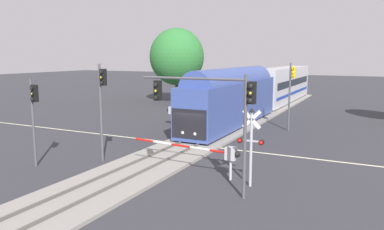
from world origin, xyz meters
TOP-DOWN VIEW (x-y plane):
  - ground_plane at (0.00, 0.00)m, footprint 220.00×220.00m
  - road_centre_stripe at (0.00, 0.00)m, footprint 44.00×0.20m
  - railway_track at (0.00, 0.00)m, footprint 4.40×80.00m
  - commuter_train at (0.00, 17.95)m, footprint 3.04×40.29m
  - crossing_gate_near at (4.50, -6.26)m, footprint 6.59×0.40m
  - crossing_signal_mast at (6.57, -6.78)m, footprint 1.36×0.44m
  - crossing_gate_far at (-4.67, 6.26)m, footprint 5.89×0.40m
  - traffic_signal_near_left at (-5.88, -9.12)m, footprint 0.53×0.38m
  - traffic_signal_far_side at (5.26, 8.60)m, footprint 0.53×0.38m
  - traffic_signal_median at (-2.95, -6.55)m, footprint 0.53×0.38m
  - traffic_signal_near_right at (5.23, -8.50)m, footprint 5.84×0.38m
  - pine_left_background at (-13.51, 22.20)m, footprint 7.59×7.59m

SIDE VIEW (x-z plane):
  - ground_plane at x=0.00m, z-range 0.00..0.00m
  - road_centre_stripe at x=0.00m, z-range 0.00..0.01m
  - railway_track at x=0.00m, z-range -0.06..0.26m
  - crossing_gate_near at x=4.50m, z-range 0.52..2.32m
  - crossing_gate_far at x=-4.67m, z-range 0.51..2.35m
  - crossing_signal_mast at x=6.57m, z-range 0.44..4.47m
  - commuter_train at x=0.00m, z-range 0.21..5.37m
  - traffic_signal_near_left at x=-5.88m, z-range 0.89..6.09m
  - traffic_signal_far_side at x=5.26m, z-range 1.00..6.94m
  - traffic_signal_median at x=-2.95m, z-range 1.02..7.09m
  - traffic_signal_near_right at x=5.23m, z-range 1.50..7.24m
  - pine_left_background at x=-13.51m, z-range 1.22..11.60m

